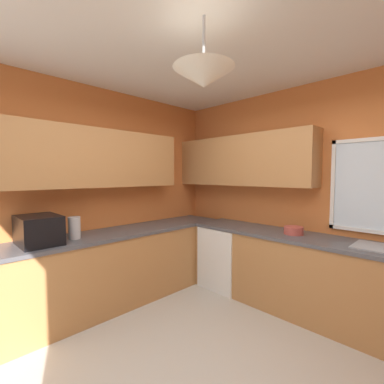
% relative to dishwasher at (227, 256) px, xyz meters
% --- Properties ---
extents(room_shell, '(4.04, 3.94, 2.77)m').
position_rel_dishwasher_xyz_m(room_shell, '(0.62, -1.06, 1.38)').
color(room_shell, '#D17238').
rests_on(room_shell, ground_plane).
extents(counter_run_left, '(0.65, 3.55, 0.90)m').
position_rel_dishwasher_xyz_m(counter_run_left, '(-0.66, -1.57, 0.02)').
color(counter_run_left, '#AD7542').
rests_on(counter_run_left, ground_plane).
extents(counter_run_back, '(3.13, 0.65, 0.90)m').
position_rel_dishwasher_xyz_m(counter_run_back, '(1.20, 0.03, 0.02)').
color(counter_run_back, '#AD7542').
rests_on(counter_run_back, ground_plane).
extents(dishwasher, '(0.60, 0.60, 0.86)m').
position_rel_dishwasher_xyz_m(dishwasher, '(0.00, 0.00, 0.00)').
color(dishwasher, white).
rests_on(dishwasher, ground_plane).
extents(microwave, '(0.48, 0.36, 0.29)m').
position_rel_dishwasher_xyz_m(microwave, '(-0.66, -2.23, 0.62)').
color(microwave, black).
rests_on(microwave, counter_run_left).
extents(kettle, '(0.13, 0.13, 0.24)m').
position_rel_dishwasher_xyz_m(kettle, '(-0.64, -1.89, 0.59)').
color(kettle, '#B7B7BC').
rests_on(kettle, counter_run_left).
extents(bowl, '(0.22, 0.22, 0.09)m').
position_rel_dishwasher_xyz_m(bowl, '(0.96, 0.03, 0.52)').
color(bowl, '#B74C42').
rests_on(bowl, counter_run_back).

